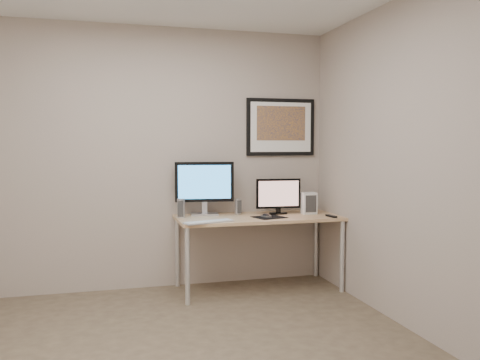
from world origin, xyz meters
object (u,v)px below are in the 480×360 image
at_px(framed_art, 281,127).
at_px(speaker_left, 181,208).
at_px(monitor_large, 204,186).
at_px(desk, 258,223).
at_px(fan_unit, 309,203).
at_px(speaker_right, 238,206).
at_px(monitor_tv, 278,195).
at_px(keyboard, 209,222).

height_order(framed_art, speaker_left, framed_art).
bearing_deg(speaker_left, monitor_large, 42.81).
bearing_deg(desk, fan_unit, 2.96).
distance_m(framed_art, speaker_right, 0.97).
height_order(monitor_tv, speaker_right, monitor_tv).
bearing_deg(monitor_tv, speaker_right, 170.66).
distance_m(framed_art, monitor_tv, 0.75).
height_order(speaker_left, speaker_right, speaker_left).
bearing_deg(framed_art, monitor_tv, -114.19).
bearing_deg(keyboard, desk, 9.51).
height_order(desk, keyboard, keyboard).
bearing_deg(speaker_right, fan_unit, -23.56).
height_order(framed_art, monitor_large, framed_art).
relative_size(monitor_large, speaker_right, 3.68).
distance_m(desk, monitor_large, 0.65).
bearing_deg(monitor_tv, fan_unit, -7.63).
xyz_separation_m(monitor_tv, fan_unit, (0.31, -0.06, -0.08)).
height_order(monitor_large, speaker_right, monitor_large).
height_order(desk, fan_unit, fan_unit).
relative_size(monitor_tv, speaker_left, 2.46).
bearing_deg(monitor_tv, monitor_large, 174.84).
xyz_separation_m(monitor_large, fan_unit, (1.05, -0.18, -0.19)).
bearing_deg(fan_unit, speaker_right, 169.01).
relative_size(keyboard, fan_unit, 2.13).
height_order(desk, monitor_tv, monitor_tv).
xyz_separation_m(speaker_right, fan_unit, (0.71, -0.16, 0.03)).
height_order(desk, speaker_left, speaker_left).
distance_m(framed_art, keyboard, 1.40).
height_order(monitor_tv, keyboard, monitor_tv).
bearing_deg(framed_art, desk, -136.54).
height_order(speaker_right, keyboard, speaker_right).
xyz_separation_m(desk, speaker_left, (-0.75, 0.09, 0.16)).
distance_m(desk, monitor_tv, 0.37).
distance_m(monitor_tv, keyboard, 0.90).
relative_size(desk, monitor_large, 2.73).
distance_m(desk, fan_unit, 0.58).
relative_size(desk, speaker_right, 10.05).
distance_m(desk, speaker_right, 0.29).
xyz_separation_m(keyboard, fan_unit, (1.11, 0.31, 0.10)).
bearing_deg(monitor_large, fan_unit, -2.30).
bearing_deg(monitor_large, monitor_tv, -1.57).
distance_m(keyboard, fan_unit, 1.15).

